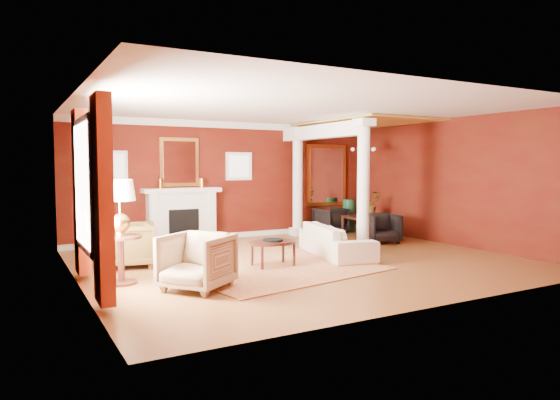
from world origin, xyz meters
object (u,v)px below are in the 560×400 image
armchair_stripe (197,259)px  armchair_leopard (130,243)px  dining_table (368,221)px  side_table (120,213)px  sofa (336,235)px  coffee_table (273,244)px

armchair_stripe → armchair_leopard: bearing=155.5°
dining_table → side_table: bearing=114.3°
side_table → dining_table: side_table is taller
armchair_stripe → dining_table: (5.65, 3.07, -0.05)m
armchair_leopard → sofa: bearing=89.1°
armchair_leopard → side_table: size_ratio=0.54×
sofa → coffee_table: bearing=114.0°
coffee_table → dining_table: 4.44m
coffee_table → side_table: size_ratio=0.57×
sofa → side_table: (-4.27, -0.35, 0.67)m
armchair_stripe → dining_table: size_ratio=0.63×
coffee_table → dining_table: size_ratio=0.63×
armchair_leopard → dining_table: size_ratio=0.60×
armchair_leopard → armchair_stripe: 2.23m
armchair_leopard → coffee_table: 2.58m
armchair_stripe → side_table: side_table is taller
side_table → armchair_leopard: bearing=72.4°
coffee_table → sofa: bearing=11.6°
sofa → armchair_leopard: bearing=89.0°
side_table → dining_table: bearing=18.3°
sofa → armchair_leopard: armchair_leopard is taller
sofa → armchair_stripe: bearing=122.9°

